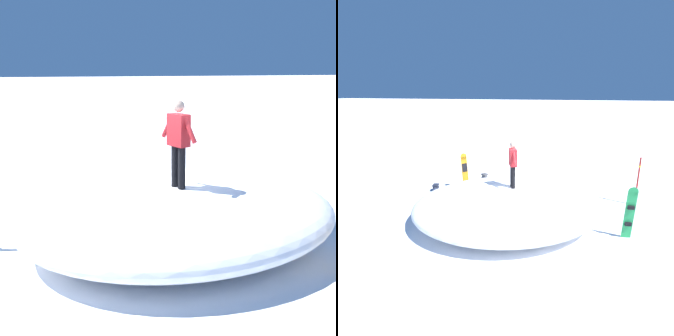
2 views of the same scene
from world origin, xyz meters
TOP-DOWN VIEW (x-y plane):
  - ground at (0.00, 0.00)m, footprint 240.00×240.00m
  - snow_mound at (0.29, -0.36)m, footprint 7.86×7.22m
  - snowboarder_standing at (0.15, -0.64)m, footprint 0.45×0.95m

SIDE VIEW (x-z plane):
  - ground at x=0.00m, z-range 0.00..0.00m
  - snow_mound at x=0.29m, z-range 0.00..1.12m
  - snowboarder_standing at x=0.15m, z-range 1.23..2.86m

